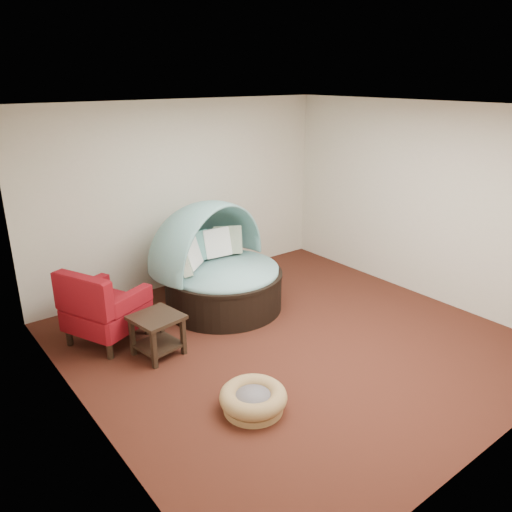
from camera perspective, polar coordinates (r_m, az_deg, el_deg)
floor at (r=6.32m, az=3.98°, el=-9.64°), size 5.00×5.00×0.00m
wall_back at (r=7.72m, az=-8.29°, el=6.93°), size 5.00×0.00×5.00m
wall_front at (r=4.37m, az=26.89°, el=-5.46°), size 5.00×0.00×5.00m
wall_left at (r=4.57m, az=-19.73°, el=-3.36°), size 0.00×5.00×5.00m
wall_right at (r=7.61m, az=18.50°, el=5.91°), size 0.00×5.00×5.00m
ceiling at (r=5.50m, az=4.70°, el=16.61°), size 5.00×5.00×0.00m
canopy_daybed at (r=6.96m, az=-4.44°, el=-0.41°), size 2.09×2.06×1.51m
pet_basket at (r=5.10m, az=-0.32°, el=-16.03°), size 0.87×0.87×0.23m
red_armchair at (r=6.37m, az=-17.13°, el=-5.77°), size 1.09×1.09×0.97m
side_table at (r=5.98m, az=-11.21°, el=-8.26°), size 0.60×0.60×0.50m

